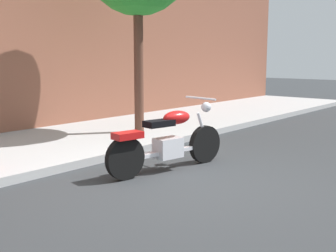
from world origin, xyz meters
TOP-DOWN VIEW (x-y plane):
  - ground_plane at (0.00, 0.00)m, footprint 60.00×60.00m
  - sidewalk at (0.00, 3.43)m, footprint 24.65×3.36m
  - motorcycle at (0.34, 0.58)m, footprint 2.27×0.78m

SIDE VIEW (x-z plane):
  - ground_plane at x=0.00m, z-range 0.00..0.00m
  - sidewalk at x=0.00m, z-range 0.00..0.14m
  - motorcycle at x=0.34m, z-range -0.10..1.04m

